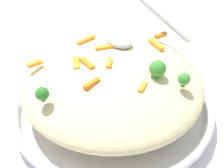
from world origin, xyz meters
name	(u,v)px	position (x,y,z in m)	size (l,w,h in m)	color
ground_plane	(112,112)	(0.00, 0.00, 0.00)	(2.40, 2.40, 0.00)	silver
serving_bowl	(112,104)	(0.00, 0.00, 0.02)	(0.38, 0.38, 0.04)	silver
pasta_mound	(112,82)	(0.00, 0.00, 0.08)	(0.33, 0.32, 0.08)	beige
carrot_piece_0	(35,64)	(0.10, 0.09, 0.11)	(0.03, 0.01, 0.01)	orange
carrot_piece_1	(156,44)	(-0.01, -0.11, 0.11)	(0.04, 0.01, 0.01)	orange
carrot_piece_2	(110,64)	(0.00, 0.01, 0.12)	(0.03, 0.01, 0.01)	orange
carrot_piece_3	(105,48)	(0.04, -0.03, 0.12)	(0.04, 0.01, 0.01)	orange
carrot_piece_4	(92,84)	(-0.02, 0.06, 0.12)	(0.03, 0.01, 0.01)	orange
carrot_piece_5	(86,40)	(0.09, -0.03, 0.11)	(0.04, 0.01, 0.01)	orange
carrot_piece_6	(87,64)	(0.03, 0.03, 0.12)	(0.03, 0.01, 0.01)	orange
carrot_piece_7	(143,87)	(-0.08, 0.01, 0.11)	(0.02, 0.01, 0.01)	orange
carrot_piece_8	(159,34)	(0.00, -0.14, 0.11)	(0.03, 0.01, 0.01)	orange
carrot_piece_9	(76,63)	(0.05, 0.04, 0.11)	(0.04, 0.01, 0.01)	orange
broccoli_floret_0	(42,94)	(0.01, 0.13, 0.12)	(0.02, 0.02, 0.02)	#296820
broccoli_floret_1	(184,79)	(-0.12, -0.04, 0.12)	(0.02, 0.02, 0.02)	#377928
broccoli_floret_2	(158,69)	(-0.07, -0.03, 0.13)	(0.03, 0.03, 0.03)	#377928
serving_spoon	(133,27)	(0.03, -0.09, 0.14)	(0.19, 0.12, 0.08)	#B7B7BC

